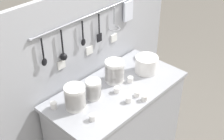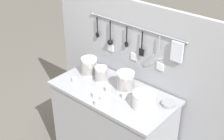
% 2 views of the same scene
% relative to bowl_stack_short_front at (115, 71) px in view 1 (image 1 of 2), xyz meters
% --- Properties ---
extents(counter, '(1.17, 0.58, 0.95)m').
position_rel_bowl_stack_short_front_xyz_m(counter, '(-0.07, -0.09, -0.57)').
color(counter, '#9EA0A8').
rests_on(counter, ground).
extents(back_wall, '(1.97, 0.11, 1.71)m').
position_rel_bowl_stack_short_front_xyz_m(back_wall, '(-0.07, 0.24, -0.18)').
color(back_wall, '#A8AAB2').
rests_on(back_wall, ground).
extents(bowl_stack_short_front, '(0.16, 0.16, 0.18)m').
position_rel_bowl_stack_short_front_xyz_m(bowl_stack_short_front, '(0.00, 0.00, 0.00)').
color(bowl_stack_short_front, white).
rests_on(bowl_stack_short_front, counter).
extents(bowl_stack_nested_right, '(0.12, 0.12, 0.15)m').
position_rel_bowl_stack_short_front_xyz_m(bowl_stack_nested_right, '(-0.27, -0.03, -0.02)').
color(bowl_stack_nested_right, white).
rests_on(bowl_stack_nested_right, counter).
extents(bowl_stack_back_corner, '(0.15, 0.15, 0.18)m').
position_rel_bowl_stack_short_front_xyz_m(bowl_stack_back_corner, '(-0.44, -0.02, -0.00)').
color(bowl_stack_back_corner, white).
rests_on(bowl_stack_back_corner, counter).
extents(plate_stack, '(0.19, 0.19, 0.14)m').
position_rel_bowl_stack_short_front_xyz_m(plate_stack, '(0.28, -0.11, -0.02)').
color(plate_stack, white).
rests_on(plate_stack, counter).
extents(steel_mixing_bowl, '(0.12, 0.12, 0.03)m').
position_rel_bowl_stack_short_front_xyz_m(steel_mixing_bowl, '(0.43, 0.05, -0.08)').
color(steel_mixing_bowl, '#93969E').
rests_on(steel_mixing_bowl, counter).
extents(cup_beside_plates, '(0.05, 0.05, 0.05)m').
position_rel_bowl_stack_short_front_xyz_m(cup_beside_plates, '(-0.45, -0.21, -0.07)').
color(cup_beside_plates, white).
rests_on(cup_beside_plates, counter).
extents(cup_edge_far, '(0.05, 0.05, 0.05)m').
position_rel_bowl_stack_short_front_xyz_m(cup_edge_far, '(-0.03, -0.27, -0.07)').
color(cup_edge_far, white).
rests_on(cup_edge_far, counter).
extents(cup_back_left, '(0.05, 0.05, 0.05)m').
position_rel_bowl_stack_short_front_xyz_m(cup_back_left, '(-0.56, 0.09, -0.07)').
color(cup_back_left, white).
rests_on(cup_back_left, counter).
extents(cup_back_right, '(0.05, 0.05, 0.05)m').
position_rel_bowl_stack_short_front_xyz_m(cup_back_right, '(-0.04, -0.34, -0.07)').
color(cup_back_right, white).
rests_on(cup_back_right, counter).
extents(cup_front_right, '(0.05, 0.05, 0.05)m').
position_rel_bowl_stack_short_front_xyz_m(cup_front_right, '(-0.10, -0.12, -0.07)').
color(cup_front_right, white).
rests_on(cup_front_right, counter).
extents(cup_edge_near, '(0.05, 0.05, 0.05)m').
position_rel_bowl_stack_short_front_xyz_m(cup_edge_near, '(-0.13, -0.26, -0.07)').
color(cup_edge_near, white).
rests_on(cup_edge_near, counter).
extents(cup_mid_row, '(0.05, 0.05, 0.05)m').
position_rel_bowl_stack_short_front_xyz_m(cup_mid_row, '(0.07, -0.11, -0.07)').
color(cup_mid_row, white).
rests_on(cup_mid_row, counter).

